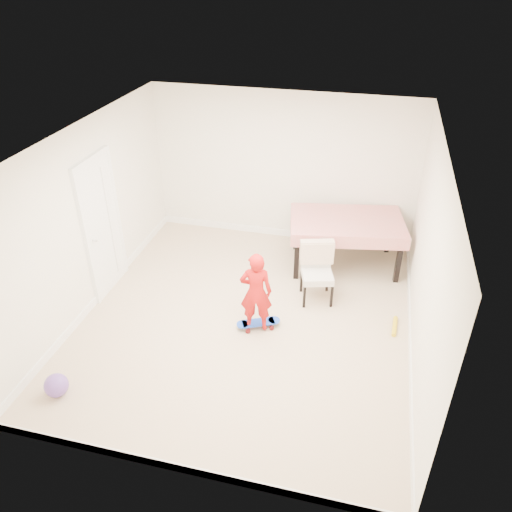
% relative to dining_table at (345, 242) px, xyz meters
% --- Properties ---
extents(ground, '(5.00, 5.00, 0.00)m').
position_rel_dining_table_xyz_m(ground, '(-1.19, -1.79, -0.42)').
color(ground, '#C7AC8A').
rests_on(ground, ground).
extents(ceiling, '(4.50, 5.00, 0.04)m').
position_rel_dining_table_xyz_m(ceiling, '(-1.19, -1.79, 2.16)').
color(ceiling, silver).
rests_on(ceiling, wall_back).
extents(wall_back, '(4.50, 0.04, 2.60)m').
position_rel_dining_table_xyz_m(wall_back, '(-1.19, 0.69, 0.88)').
color(wall_back, white).
rests_on(wall_back, ground).
extents(wall_front, '(4.50, 0.04, 2.60)m').
position_rel_dining_table_xyz_m(wall_front, '(-1.19, -4.27, 0.88)').
color(wall_front, white).
rests_on(wall_front, ground).
extents(wall_left, '(0.04, 5.00, 2.60)m').
position_rel_dining_table_xyz_m(wall_left, '(-3.42, -1.79, 0.88)').
color(wall_left, white).
rests_on(wall_left, ground).
extents(wall_right, '(0.04, 5.00, 2.60)m').
position_rel_dining_table_xyz_m(wall_right, '(1.04, -1.79, 0.88)').
color(wall_right, white).
rests_on(wall_right, ground).
extents(door, '(0.11, 0.94, 2.11)m').
position_rel_dining_table_xyz_m(door, '(-3.42, -1.49, 0.61)').
color(door, white).
rests_on(door, ground).
extents(baseboard_back, '(4.50, 0.02, 0.12)m').
position_rel_dining_table_xyz_m(baseboard_back, '(-1.19, 0.70, -0.36)').
color(baseboard_back, white).
rests_on(baseboard_back, ground).
extents(baseboard_front, '(4.50, 0.02, 0.12)m').
position_rel_dining_table_xyz_m(baseboard_front, '(-1.19, -4.28, -0.36)').
color(baseboard_front, white).
rests_on(baseboard_front, ground).
extents(baseboard_left, '(0.02, 5.00, 0.12)m').
position_rel_dining_table_xyz_m(baseboard_left, '(-3.43, -1.79, -0.36)').
color(baseboard_left, white).
rests_on(baseboard_left, ground).
extents(baseboard_right, '(0.02, 5.00, 0.12)m').
position_rel_dining_table_xyz_m(baseboard_right, '(1.05, -1.79, -0.36)').
color(baseboard_right, white).
rests_on(baseboard_right, ground).
extents(dining_table, '(1.93, 1.40, 0.83)m').
position_rel_dining_table_xyz_m(dining_table, '(0.00, 0.00, 0.00)').
color(dining_table, red).
rests_on(dining_table, ground).
extents(dining_chair, '(0.63, 0.69, 0.90)m').
position_rel_dining_table_xyz_m(dining_chair, '(-0.30, -1.07, 0.03)').
color(dining_chair, silver).
rests_on(dining_chair, ground).
extents(skateboard, '(0.65, 0.46, 0.09)m').
position_rel_dining_table_xyz_m(skateboard, '(-0.98, -1.91, -0.37)').
color(skateboard, blue).
rests_on(skateboard, ground).
extents(child, '(0.47, 0.36, 1.18)m').
position_rel_dining_table_xyz_m(child, '(-1.00, -1.96, 0.17)').
color(child, red).
rests_on(child, ground).
extents(balloon, '(0.28, 0.28, 0.28)m').
position_rel_dining_table_xyz_m(balloon, '(-2.98, -3.66, -0.28)').
color(balloon, '#6C47AA').
rests_on(balloon, ground).
extents(foam_toy, '(0.08, 0.40, 0.06)m').
position_rel_dining_table_xyz_m(foam_toy, '(0.86, -1.48, -0.39)').
color(foam_toy, yellow).
rests_on(foam_toy, ground).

